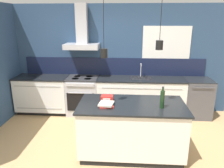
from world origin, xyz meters
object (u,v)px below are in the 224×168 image
at_px(dishwasher, 197,98).
at_px(bottle_on_island, 162,99).
at_px(book_stack, 106,104).
at_px(red_supply_box, 107,98).
at_px(oven_range, 83,95).

distance_m(dishwasher, bottle_on_island, 2.16).
bearing_deg(book_stack, dishwasher, 41.04).
bearing_deg(bottle_on_island, red_supply_box, 164.56).
xyz_separation_m(oven_range, red_supply_box, (0.73, -1.50, 0.50)).
distance_m(bottle_on_island, red_supply_box, 0.93).
relative_size(dishwasher, bottle_on_island, 2.60).
relative_size(oven_range, red_supply_box, 4.46).
xyz_separation_m(bottle_on_island, red_supply_box, (-0.89, 0.25, -0.10)).
bearing_deg(book_stack, red_supply_box, 92.52).
bearing_deg(red_supply_box, book_stack, -87.48).
bearing_deg(oven_range, book_stack, -66.96).
xyz_separation_m(book_stack, red_supply_box, (-0.01, 0.23, 0.02)).
xyz_separation_m(oven_range, dishwasher, (2.73, 0.00, -0.00)).
height_order(bottle_on_island, book_stack, bottle_on_island).
bearing_deg(oven_range, red_supply_box, -64.24).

